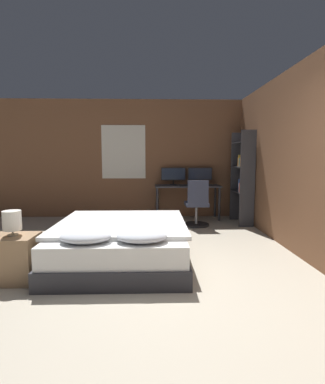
{
  "coord_description": "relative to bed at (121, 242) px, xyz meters",
  "views": [
    {
      "loc": [
        -0.16,
        -2.6,
        1.38
      ],
      "look_at": [
        -0.0,
        2.88,
        0.75
      ],
      "focal_mm": 28.0,
      "sensor_mm": 36.0,
      "label": 1
    }
  ],
  "objects": [
    {
      "name": "ground_plane",
      "position": [
        0.6,
        -1.29,
        -0.26
      ],
      "size": [
        20.0,
        20.0,
        0.0
      ],
      "primitive_type": "plane",
      "color": "#B2A893"
    },
    {
      "name": "bedside_lamp",
      "position": [
        -1.13,
        -0.6,
        0.42
      ],
      "size": [
        0.2,
        0.2,
        0.28
      ],
      "color": "gray",
      "rests_on": "nightstand"
    },
    {
      "name": "bed",
      "position": [
        0.0,
        0.0,
        0.0
      ],
      "size": [
        1.7,
        1.97,
        0.6
      ],
      "color": "#2D2D33",
      "rests_on": "ground_plane"
    },
    {
      "name": "monitor_left",
      "position": [
        0.88,
        2.95,
        0.73
      ],
      "size": [
        0.56,
        0.16,
        0.39
      ],
      "color": "black",
      "rests_on": "desk"
    },
    {
      "name": "nightstand",
      "position": [
        -1.13,
        -0.6,
        -0.0
      ],
      "size": [
        0.49,
        0.43,
        0.52
      ],
      "color": "#997551",
      "rests_on": "ground_plane"
    },
    {
      "name": "desk",
      "position": [
        1.19,
        2.77,
        0.4
      ],
      "size": [
        1.46,
        0.56,
        0.76
      ],
      "color": "#38383D",
      "rests_on": "ground_plane"
    },
    {
      "name": "office_chair",
      "position": [
        1.3,
        2.03,
        0.12
      ],
      "size": [
        0.52,
        0.52,
        0.94
      ],
      "color": "black",
      "rests_on": "ground_plane"
    },
    {
      "name": "keyboard",
      "position": [
        1.19,
        2.59,
        0.51
      ],
      "size": [
        0.4,
        0.13,
        0.02
      ],
      "color": "black",
      "rests_on": "desk"
    },
    {
      "name": "computer_mouse",
      "position": [
        1.48,
        2.59,
        0.52
      ],
      "size": [
        0.07,
        0.05,
        0.04
      ],
      "color": "black",
      "rests_on": "desk"
    },
    {
      "name": "wall_back",
      "position": [
        0.59,
        3.12,
        1.09
      ],
      "size": [
        12.0,
        0.08,
        2.7
      ],
      "color": "brown",
      "rests_on": "ground_plane"
    },
    {
      "name": "monitor_right",
      "position": [
        1.5,
        2.95,
        0.73
      ],
      "size": [
        0.56,
        0.16,
        0.39
      ],
      "color": "black",
      "rests_on": "desk"
    },
    {
      "name": "bookshelf",
      "position": [
        2.28,
        2.23,
        0.79
      ],
      "size": [
        0.3,
        0.74,
        1.92
      ],
      "color": "#333338",
      "rests_on": "ground_plane"
    },
    {
      "name": "wall_side_right",
      "position": [
        2.48,
        0.21,
        1.09
      ],
      "size": [
        0.06,
        12.0,
        2.7
      ],
      "color": "brown",
      "rests_on": "ground_plane"
    }
  ]
}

